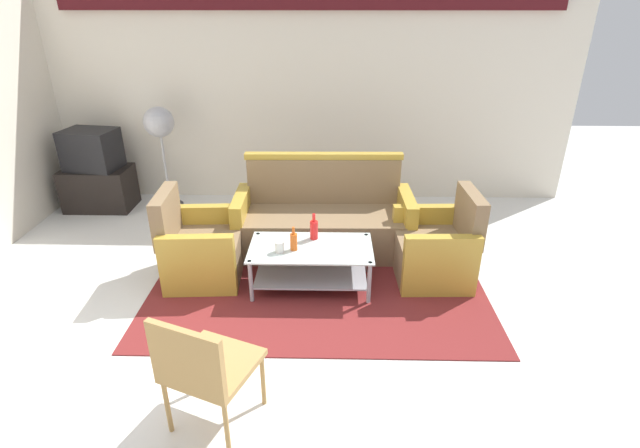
% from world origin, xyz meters
% --- Properties ---
extents(ground_plane, '(14.00, 14.00, 0.00)m').
position_xyz_m(ground_plane, '(0.00, 0.00, 0.00)').
color(ground_plane, white).
extents(wall_back, '(6.52, 0.19, 2.80)m').
position_xyz_m(wall_back, '(0.00, 3.05, 1.48)').
color(wall_back, silver).
rests_on(wall_back, ground).
extents(rug, '(3.03, 2.13, 0.01)m').
position_xyz_m(rug, '(0.14, 0.84, 0.01)').
color(rug, maroon).
rests_on(rug, ground).
extents(couch, '(1.81, 0.77, 0.96)m').
position_xyz_m(couch, '(0.18, 1.51, 0.32)').
color(couch, '#7F6647').
rests_on(couch, rug).
extents(armchair_left, '(0.74, 0.80, 0.85)m').
position_xyz_m(armchair_left, '(-0.96, 0.93, 0.29)').
color(armchair_left, '#7F6647').
rests_on(armchair_left, rug).
extents(armchair_right, '(0.72, 0.78, 0.85)m').
position_xyz_m(armchair_right, '(1.25, 0.98, 0.29)').
color(armchair_right, '#7F6647').
rests_on(armchair_right, rug).
extents(coffee_table, '(1.10, 0.60, 0.40)m').
position_xyz_m(coffee_table, '(0.08, 0.77, 0.27)').
color(coffee_table, silver).
rests_on(coffee_table, rug).
extents(bottle_orange, '(0.06, 0.06, 0.22)m').
position_xyz_m(bottle_orange, '(-0.07, 0.71, 0.49)').
color(bottle_orange, '#D85919').
rests_on(bottle_orange, coffee_table).
extents(bottle_red, '(0.07, 0.07, 0.25)m').
position_xyz_m(bottle_red, '(0.10, 0.93, 0.50)').
color(bottle_red, red).
rests_on(bottle_red, coffee_table).
extents(cup, '(0.08, 0.08, 0.10)m').
position_xyz_m(cup, '(-0.19, 0.67, 0.46)').
color(cup, silver).
rests_on(cup, coffee_table).
extents(tv_stand, '(0.80, 0.50, 0.52)m').
position_xyz_m(tv_stand, '(-2.64, 2.55, 0.26)').
color(tv_stand, black).
rests_on(tv_stand, ground).
extents(television, '(0.66, 0.53, 0.48)m').
position_xyz_m(television, '(-2.64, 2.55, 0.76)').
color(television, black).
rests_on(television, tv_stand).
extents(pedestal_fan, '(0.36, 0.36, 1.27)m').
position_xyz_m(pedestal_fan, '(-1.79, 2.60, 1.01)').
color(pedestal_fan, '#2D2D33').
rests_on(pedestal_fan, ground).
extents(wicker_chair, '(0.62, 0.62, 0.84)m').
position_xyz_m(wicker_chair, '(-0.48, -0.86, 0.49)').
color(wicker_chair, '#AD844C').
rests_on(wicker_chair, ground).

